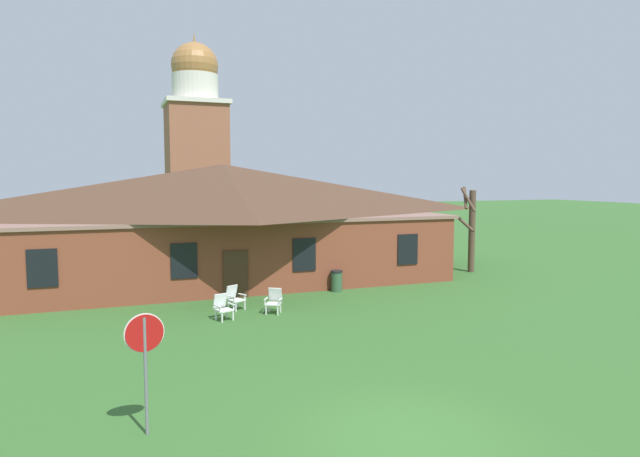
# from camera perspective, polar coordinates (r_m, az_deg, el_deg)

# --- Properties ---
(ground_plane) EXTENTS (200.00, 200.00, 0.00)m
(ground_plane) POSITION_cam_1_polar(r_m,az_deg,el_deg) (12.08, 9.09, -20.44)
(ground_plane) COLOR #336028
(brick_building) EXTENTS (22.35, 10.40, 5.96)m
(brick_building) POSITION_cam_1_polar(r_m,az_deg,el_deg) (29.18, -9.90, 0.82)
(brick_building) COLOR brown
(brick_building) RESTS_ON ground
(dome_tower) EXTENTS (5.18, 5.18, 17.39)m
(dome_tower) POSITION_cam_1_polar(r_m,az_deg,el_deg) (48.08, -12.67, 8.22)
(dome_tower) COLOR #93563D
(dome_tower) RESTS_ON ground
(stop_sign) EXTENTS (0.80, 0.17, 2.52)m
(stop_sign) POSITION_cam_1_polar(r_m,az_deg,el_deg) (11.89, -17.65, -11.77)
(stop_sign) COLOR slate
(stop_sign) RESTS_ON ground
(lawn_chair_by_porch) EXTENTS (0.76, 0.81, 0.96)m
(lawn_chair_by_porch) POSITION_cam_1_polar(r_m,az_deg,el_deg) (20.89, -10.05, -7.94)
(lawn_chair_by_porch) COLOR white
(lawn_chair_by_porch) RESTS_ON ground
(lawn_chair_near_door) EXTENTS (0.82, 0.85, 0.96)m
(lawn_chair_near_door) POSITION_cam_1_polar(r_m,az_deg,el_deg) (22.44, -8.84, -7.01)
(lawn_chair_near_door) COLOR white
(lawn_chair_near_door) RESTS_ON ground
(lawn_chair_left_end) EXTENTS (0.83, 0.86, 0.96)m
(lawn_chair_left_end) POSITION_cam_1_polar(r_m,az_deg,el_deg) (21.69, -4.76, -7.40)
(lawn_chair_left_end) COLOR silver
(lawn_chair_left_end) RESTS_ON ground
(bare_tree_beside_building) EXTENTS (0.91, 1.34, 4.77)m
(bare_tree_beside_building) POSITION_cam_1_polar(r_m,az_deg,el_deg) (31.85, 15.35, 0.11)
(bare_tree_beside_building) COLOR brown
(bare_tree_beside_building) RESTS_ON ground
(trash_bin) EXTENTS (0.56, 0.56, 0.98)m
(trash_bin) POSITION_cam_1_polar(r_m,az_deg,el_deg) (25.64, 1.73, -5.43)
(trash_bin) COLOR #335638
(trash_bin) RESTS_ON ground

